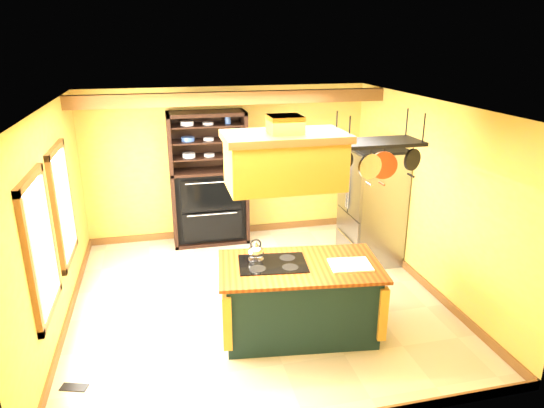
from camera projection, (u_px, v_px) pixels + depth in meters
name	position (u px, v px, depth m)	size (l,w,h in m)	color
floor	(257.00, 299.00, 6.82)	(5.00, 5.00, 0.00)	beige
ceiling	(254.00, 105.00, 5.94)	(5.00, 5.00, 0.00)	white
wall_back	(228.00, 163.00, 8.68)	(5.00, 0.02, 2.70)	#DBA350
wall_front	(314.00, 305.00, 4.08)	(5.00, 0.02, 2.70)	#DBA350
wall_left	(52.00, 225.00, 5.83)	(0.02, 5.00, 2.70)	#DBA350
wall_right	(427.00, 195.00, 6.92)	(0.02, 5.00, 2.70)	#DBA350
ceiling_beam	(233.00, 98.00, 7.54)	(5.00, 0.15, 0.20)	brown
window_near	(41.00, 247.00, 5.09)	(0.06, 1.06, 1.56)	brown
window_far	(63.00, 205.00, 6.38)	(0.06, 1.06, 1.56)	brown
kitchen_island	(299.00, 298.00, 5.92)	(2.05, 1.30, 1.11)	#12282A
range_hood	(285.00, 158.00, 5.30)	(1.34, 0.76, 0.80)	gold
pot_rack	(378.00, 150.00, 5.53)	(1.03, 0.49, 0.81)	black
refrigerator	(371.00, 207.00, 7.81)	(0.80, 0.95, 1.85)	gray
hutch	(209.00, 193.00, 8.51)	(1.31, 0.60, 2.32)	black
floor_register	(74.00, 387.00, 5.09)	(0.28, 0.12, 0.01)	black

